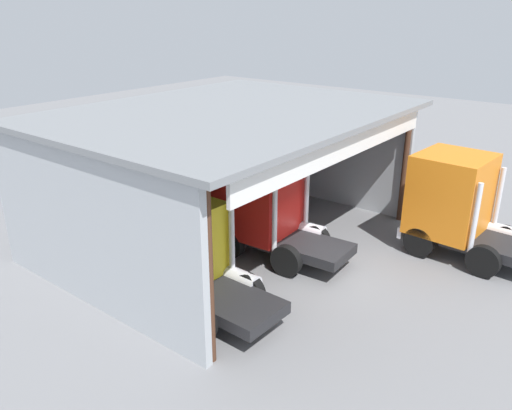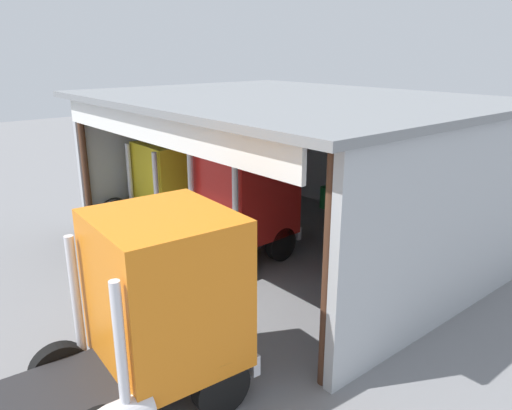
{
  "view_description": "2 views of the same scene",
  "coord_description": "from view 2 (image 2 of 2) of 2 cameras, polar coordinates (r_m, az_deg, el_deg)",
  "views": [
    {
      "loc": [
        -14.04,
        -7.56,
        8.67
      ],
      "look_at": [
        0.0,
        3.41,
        1.76
      ],
      "focal_mm": 35.62,
      "sensor_mm": 36.0,
      "label": 1
    },
    {
      "loc": [
        11.85,
        -6.51,
        6.63
      ],
      "look_at": [
        0.0,
        3.41,
        1.76
      ],
      "focal_mm": 34.65,
      "sensor_mm": 36.0,
      "label": 2
    }
  ],
  "objects": [
    {
      "name": "ground_plane",
      "position": [
        15.06,
        -10.11,
        -8.92
      ],
      "size": [
        80.0,
        80.0,
        0.0
      ],
      "primitive_type": "plane",
      "color": "slate",
      "rests_on": "ground"
    },
    {
      "name": "truck_orange_left_bay",
      "position": [
        9.71,
        -11.59,
        -11.43
      ],
      "size": [
        2.83,
        5.0,
        3.78
      ],
      "rotation": [
        0.0,
        0.0,
        -0.07
      ],
      "color": "orange",
      "rests_on": "ground"
    },
    {
      "name": "workshop_shed",
      "position": [
        17.3,
        5.95,
        7.32
      ],
      "size": [
        13.24,
        10.37,
        5.22
      ],
      "color": "#ADB2B7",
      "rests_on": "ground"
    },
    {
      "name": "tool_cart",
      "position": [
        18.22,
        16.37,
        -2.91
      ],
      "size": [
        0.9,
        0.6,
        1.0
      ],
      "primitive_type": "cube",
      "color": "red",
      "rests_on": "ground"
    },
    {
      "name": "truck_yellow_center_right_bay",
      "position": [
        19.31,
        -10.68,
        2.38
      ],
      "size": [
        2.61,
        4.78,
        3.25
      ],
      "rotation": [
        0.0,
        0.0,
        -0.02
      ],
      "color": "yellow",
      "rests_on": "ground"
    },
    {
      "name": "oil_drum",
      "position": [
        21.79,
        8.15,
        0.88
      ],
      "size": [
        0.58,
        0.58,
        0.93
      ],
      "primitive_type": "cylinder",
      "color": "#197233",
      "rests_on": "ground"
    },
    {
      "name": "truck_red_yard_outside",
      "position": [
        15.95,
        -1.69,
        0.51
      ],
      "size": [
        2.76,
        5.19,
        3.76
      ],
      "rotation": [
        0.0,
        0.0,
        0.05
      ],
      "color": "red",
      "rests_on": "ground"
    }
  ]
}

